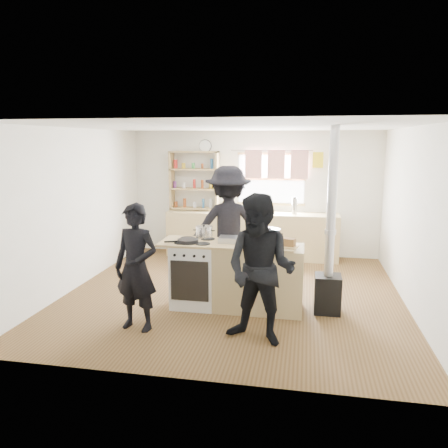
{
  "coord_description": "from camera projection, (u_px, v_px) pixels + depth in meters",
  "views": [
    {
      "loc": [
        1.05,
        -6.28,
        2.3
      ],
      "look_at": [
        -0.12,
        -0.1,
        1.1
      ],
      "focal_mm": 35.0,
      "sensor_mm": 36.0,
      "label": 1
    }
  ],
  "objects": [
    {
      "name": "person_near_left",
      "position": [
        136.0,
        267.0,
        5.31
      ],
      "size": [
        0.63,
        0.47,
        1.57
      ],
      "primitive_type": "imported",
      "rotation": [
        0.0,
        0.0,
        -0.18
      ],
      "color": "black",
      "rests_on": "ground"
    },
    {
      "name": "shelving_unit",
      "position": [
        194.0,
        180.0,
        8.88
      ],
      "size": [
        1.0,
        0.28,
        1.2
      ],
      "color": "tan",
      "rests_on": "back_counter"
    },
    {
      "name": "stockpot_counter",
      "position": [
        270.0,
        236.0,
        5.97
      ],
      "size": [
        0.29,
        0.29,
        0.21
      ],
      "color": "#B6B6B8",
      "rests_on": "cooking_island"
    },
    {
      "name": "bread_board",
      "position": [
        287.0,
        243.0,
        5.71
      ],
      "size": [
        0.32,
        0.27,
        0.12
      ],
      "color": "tan",
      "rests_on": "cooking_island"
    },
    {
      "name": "person_near_right",
      "position": [
        261.0,
        270.0,
        4.93
      ],
      "size": [
        0.99,
        0.87,
        1.73
      ],
      "primitive_type": "imported",
      "rotation": [
        0.0,
        0.0,
        -0.29
      ],
      "color": "black",
      "rests_on": "ground"
    },
    {
      "name": "skillet_greens",
      "position": [
        188.0,
        241.0,
        5.96
      ],
      "size": [
        0.37,
        0.37,
        0.05
      ],
      "color": "black",
      "rests_on": "cooking_island"
    },
    {
      "name": "stockpot_stove",
      "position": [
        204.0,
        232.0,
        6.24
      ],
      "size": [
        0.24,
        0.24,
        0.2
      ],
      "color": "silver",
      "rests_on": "cooking_island"
    },
    {
      "name": "flue_heater",
      "position": [
        329.0,
        266.0,
        5.85
      ],
      "size": [
        0.35,
        0.35,
        2.5
      ],
      "color": "black",
      "rests_on": "ground"
    },
    {
      "name": "back_counter",
      "position": [
        252.0,
        235.0,
        8.74
      ],
      "size": [
        3.4,
        0.55,
        0.9
      ],
      "primitive_type": "cube",
      "color": "tan",
      "rests_on": "ground"
    },
    {
      "name": "roast_tray",
      "position": [
        231.0,
        239.0,
        5.99
      ],
      "size": [
        0.34,
        0.26,
        0.07
      ],
      "color": "silver",
      "rests_on": "cooking_island"
    },
    {
      "name": "cooking_island",
      "position": [
        237.0,
        276.0,
        6.04
      ],
      "size": [
        1.97,
        0.64,
        0.93
      ],
      "color": "white",
      "rests_on": "ground"
    },
    {
      "name": "person_far",
      "position": [
        228.0,
        227.0,
        6.91
      ],
      "size": [
        1.38,
        1.01,
        1.92
      ],
      "primitive_type": "imported",
      "rotation": [
        0.0,
        0.0,
        3.4
      ],
      "color": "black",
      "rests_on": "ground"
    },
    {
      "name": "thermos",
      "position": [
        294.0,
        206.0,
        8.48
      ],
      "size": [
        0.1,
        0.1,
        0.32
      ],
      "primitive_type": "cylinder",
      "color": "silver",
      "rests_on": "back_counter"
    },
    {
      "name": "ground",
      "position": [
        233.0,
        294.0,
        6.69
      ],
      "size": [
        5.0,
        5.0,
        0.01
      ],
      "primitive_type": "cube",
      "color": "brown",
      "rests_on": "ground"
    }
  ]
}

